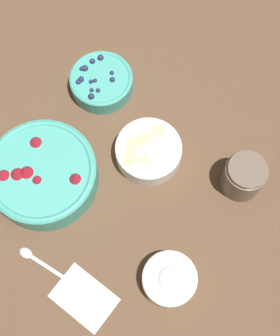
{
  "coord_description": "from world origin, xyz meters",
  "views": [
    {
      "loc": [
        0.32,
        -0.18,
        1.04
      ],
      "look_at": [
        0.04,
        0.05,
        0.04
      ],
      "focal_mm": 50.0,
      "sensor_mm": 36.0,
      "label": 1
    }
  ],
  "objects_px": {
    "jar_chocolate": "(243,177)",
    "bowl_strawberries": "(43,174)",
    "bowl_blueberries": "(101,82)",
    "bowl_cream": "(169,279)",
    "bowl_bananas": "(148,151)"
  },
  "relations": [
    {
      "from": "jar_chocolate",
      "to": "bowl_strawberries",
      "type": "bearing_deg",
      "value": -130.11
    },
    {
      "from": "bowl_blueberries",
      "to": "bowl_cream",
      "type": "distance_m",
      "value": 0.5
    },
    {
      "from": "bowl_cream",
      "to": "jar_chocolate",
      "type": "distance_m",
      "value": 0.28
    },
    {
      "from": "bowl_blueberries",
      "to": "bowl_bananas",
      "type": "relative_size",
      "value": 1.0
    },
    {
      "from": "bowl_blueberries",
      "to": "jar_chocolate",
      "type": "distance_m",
      "value": 0.41
    },
    {
      "from": "bowl_strawberries",
      "to": "bowl_cream",
      "type": "xyz_separation_m",
      "value": [
        0.36,
        0.07,
        -0.01
      ]
    },
    {
      "from": "bowl_blueberries",
      "to": "bowl_bananas",
      "type": "bearing_deg",
      "value": -7.43
    },
    {
      "from": "bowl_strawberries",
      "to": "bowl_blueberries",
      "type": "bearing_deg",
      "value": 114.08
    },
    {
      "from": "bowl_blueberries",
      "to": "bowl_strawberries",
      "type": "bearing_deg",
      "value": -65.92
    },
    {
      "from": "bowl_bananas",
      "to": "bowl_cream",
      "type": "distance_m",
      "value": 0.3
    },
    {
      "from": "bowl_cream",
      "to": "jar_chocolate",
      "type": "bearing_deg",
      "value": 103.63
    },
    {
      "from": "bowl_bananas",
      "to": "bowl_cream",
      "type": "relative_size",
      "value": 1.33
    },
    {
      "from": "bowl_strawberries",
      "to": "jar_chocolate",
      "type": "distance_m",
      "value": 0.45
    },
    {
      "from": "bowl_strawberries",
      "to": "bowl_blueberries",
      "type": "height_order",
      "value": "bowl_strawberries"
    },
    {
      "from": "bowl_blueberries",
      "to": "jar_chocolate",
      "type": "bearing_deg",
      "value": 13.03
    }
  ]
}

